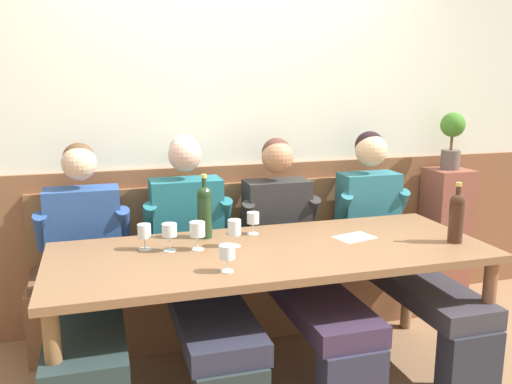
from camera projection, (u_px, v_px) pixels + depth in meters
room_wall_back at (227, 112)px, 3.57m from camera, size 6.80×0.08×2.80m
wood_wainscot_panel at (230, 241)px, 3.70m from camera, size 6.80×0.03×1.05m
wall_bench at (238, 286)px, 3.56m from camera, size 2.56×0.42×0.94m
dining_table at (272, 263)px, 2.82m from camera, size 2.26×0.88×0.76m
person_center_left_seat at (84, 275)px, 2.87m from camera, size 0.53×1.30×1.26m
person_left_seat at (198, 261)px, 3.04m from camera, size 0.54×1.31×1.29m
person_right_seat at (297, 254)px, 3.20m from camera, size 0.52×1.31×1.25m
person_center_right_seat at (395, 241)px, 3.39m from camera, size 0.50×1.31×1.27m
wine_bottle_green_tall at (205, 210)px, 2.97m from camera, size 0.08×0.08×0.35m
wine_bottle_amber_mid at (456, 216)px, 2.89m from camera, size 0.08×0.08×0.33m
wine_glass_mid_left at (169, 231)px, 2.75m from camera, size 0.08×0.08×0.14m
wine_glass_by_bottle at (227, 253)px, 2.46m from camera, size 0.07×0.07×0.13m
wine_glass_right_end at (253, 219)px, 3.05m from camera, size 0.07×0.07×0.13m
wine_glass_center_front at (197, 230)px, 2.77m from camera, size 0.08×0.08×0.15m
wine_glass_near_bucket at (144, 233)px, 2.77m from camera, size 0.07×0.07×0.13m
wine_glass_mid_right at (234, 228)px, 2.82m from camera, size 0.07×0.07×0.14m
tasting_sheet_left_guest at (355, 237)px, 3.00m from camera, size 0.24×0.20×0.00m
corner_pedestal at (445, 235)px, 3.99m from camera, size 0.28×0.28×0.98m
potted_plant at (452, 136)px, 3.84m from camera, size 0.17×0.17×0.40m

